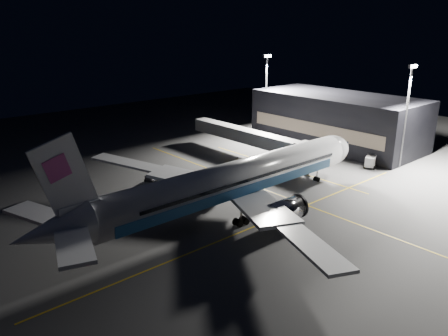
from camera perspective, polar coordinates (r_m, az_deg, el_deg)
The scene contains 14 objects.
ground at distance 69.08m, azimuth 1.60°, elevation -5.56°, with size 200.00×200.00×0.00m, color #4C4C4F.
guide_line_main at distance 75.71m, azimuth 7.17°, elevation -3.50°, with size 0.25×80.00×0.01m, color gold.
guide_line_cross at distance 65.21m, azimuth 5.20°, elevation -7.13°, with size 70.00×0.25×0.01m, color gold.
guide_line_side at distance 90.42m, azimuth 7.55°, elevation 0.13°, with size 0.25×40.00×0.01m, color gold.
airliner at distance 66.48m, azimuth 0.95°, elevation -1.73°, with size 61.48×54.22×16.64m.
terminal at distance 109.73m, azimuth 14.49°, elevation 6.16°, with size 18.12×40.00×12.00m.
jet_bridge at distance 94.41m, azimuth 4.00°, elevation 3.92°, with size 3.60×34.40×6.30m.
floodlight_mast_north at distance 115.17m, azimuth 5.55°, elevation 10.42°, with size 2.40×0.68×20.70m.
floodlight_mast_south at distance 93.59m, azimuth 22.80°, elevation 7.30°, with size 2.40×0.67×20.70m.
service_truck at distance 94.45m, azimuth 18.62°, elevation 0.90°, with size 4.93×3.46×2.36m.
baggage_tug at distance 82.56m, azimuth -9.44°, elevation -1.17°, with size 2.87×2.65×1.68m.
safety_cone_a at distance 74.27m, azimuth -2.07°, elevation -3.57°, with size 0.38×0.38×0.56m, color #FC410A.
safety_cone_b at distance 74.09m, azimuth 1.71°, elevation -3.58°, with size 0.45×0.45×0.67m, color #FC410A.
safety_cone_c at distance 79.34m, azimuth -3.92°, elevation -2.12°, with size 0.42×0.42×0.63m, color #FC410A.
Camera 1 is at (-43.06, -46.28, 27.85)m, focal length 35.00 mm.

